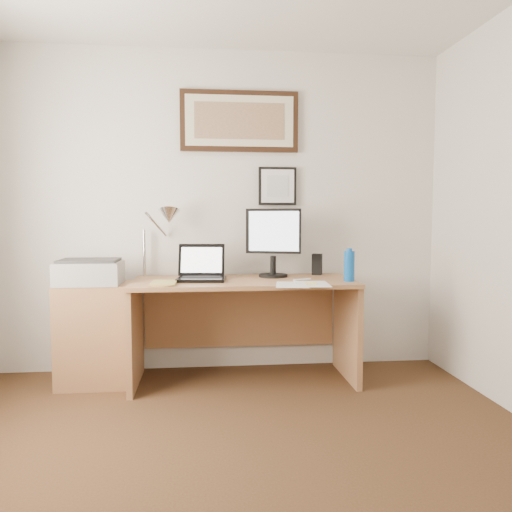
{
  "coord_description": "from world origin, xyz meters",
  "views": [
    {
      "loc": [
        -0.13,
        -1.96,
        1.21
      ],
      "look_at": [
        0.22,
        1.43,
        0.94
      ],
      "focal_mm": 35.0,
      "sensor_mm": 36.0,
      "label": 1
    }
  ],
  "objects": [
    {
      "name": "side_cabinet",
      "position": [
        -0.92,
        1.68,
        0.36
      ],
      "size": [
        0.5,
        0.4,
        0.73
      ],
      "primitive_type": "cube",
      "color": "#92633D",
      "rests_on": "floor"
    },
    {
      "name": "book",
      "position": [
        -0.49,
        1.44,
        0.76
      ],
      "size": [
        0.17,
        0.23,
        0.02
      ],
      "primitive_type": "imported",
      "rotation": [
        0.0,
        0.0,
        -0.02
      ],
      "color": "tan",
      "rests_on": "desk"
    },
    {
      "name": "wall_back",
      "position": [
        0.0,
        2.0,
        1.25
      ],
      "size": [
        3.5,
        0.02,
        2.5
      ],
      "primitive_type": "cube",
      "color": "silver",
      "rests_on": "ground"
    },
    {
      "name": "speaker",
      "position": [
        0.76,
        1.89,
        0.83
      ],
      "size": [
        0.09,
        0.09,
        0.17
      ],
      "primitive_type": "cube",
      "rotation": [
        0.0,
        0.0,
        -0.41
      ],
      "color": "black",
      "rests_on": "desk"
    },
    {
      "name": "marker_pen",
      "position": [
        0.56,
        1.53,
        0.76
      ],
      "size": [
        0.14,
        0.06,
        0.02
      ],
      "primitive_type": "cylinder",
      "rotation": [
        0.0,
        1.57,
        0.35
      ],
      "color": "white",
      "rests_on": "desk"
    },
    {
      "name": "desk",
      "position": [
        0.15,
        1.72,
        0.51
      ],
      "size": [
        1.6,
        0.7,
        0.75
      ],
      "color": "#92633D",
      "rests_on": "floor"
    },
    {
      "name": "bottle_cap",
      "position": [
        0.9,
        1.48,
        0.98
      ],
      "size": [
        0.04,
        0.04,
        0.02
      ],
      "primitive_type": "cylinder",
      "color": "#0D55B1",
      "rests_on": "water_bottle"
    },
    {
      "name": "laptop",
      "position": [
        -0.15,
        1.65,
        0.81
      ],
      "size": [
        0.37,
        0.33,
        0.26
      ],
      "color": "black",
      "rests_on": "desk"
    },
    {
      "name": "water_bottle",
      "position": [
        0.9,
        1.48,
        0.86
      ],
      "size": [
        0.08,
        0.08,
        0.22
      ],
      "primitive_type": "cylinder",
      "color": "#0D55B1",
      "rests_on": "desk"
    },
    {
      "name": "lcd_monitor",
      "position": [
        0.39,
        1.78,
        1.04
      ],
      "size": [
        0.41,
        0.22,
        0.52
      ],
      "color": "black",
      "rests_on": "desk"
    },
    {
      "name": "picture_small",
      "position": [
        0.45,
        1.97,
        1.45
      ],
      "size": [
        0.3,
        0.03,
        0.3
      ],
      "color": "black",
      "rests_on": "wall_back"
    },
    {
      "name": "paper_sheet_a",
      "position": [
        0.46,
        1.33,
        0.75
      ],
      "size": [
        0.27,
        0.34,
        0.0
      ],
      "primitive_type": "cube",
      "rotation": [
        0.0,
        0.0,
        -0.16
      ],
      "color": "white",
      "rests_on": "desk"
    },
    {
      "name": "sticky_pad",
      "position": [
        0.59,
        1.32,
        0.76
      ],
      "size": [
        0.08,
        0.08,
        0.01
      ],
      "primitive_type": "cube",
      "rotation": [
        0.0,
        0.0,
        -0.06
      ],
      "color": "#F1E872",
      "rests_on": "desk"
    },
    {
      "name": "desk_lamp",
      "position": [
        -0.41,
        1.81,
        1.19
      ],
      "size": [
        0.29,
        0.27,
        0.53
      ],
      "color": "silver",
      "rests_on": "desk"
    },
    {
      "name": "floor",
      "position": [
        0.0,
        0.0,
        0.0
      ],
      "size": [
        4.0,
        4.0,
        0.0
      ],
      "primitive_type": "plane",
      "color": "#412917",
      "rests_on": "ground"
    },
    {
      "name": "paper_sheet_b",
      "position": [
        0.59,
        1.33,
        0.75
      ],
      "size": [
        0.25,
        0.34,
        0.0
      ],
      "primitive_type": "cube",
      "rotation": [
        0.0,
        0.0,
        -0.08
      ],
      "color": "white",
      "rests_on": "desk"
    },
    {
      "name": "printer",
      "position": [
        -0.94,
        1.65,
        0.82
      ],
      "size": [
        0.44,
        0.34,
        0.18
      ],
      "color": "#9D9DA0",
      "rests_on": "side_cabinet"
    },
    {
      "name": "picture_large",
      "position": [
        0.15,
        1.97,
        1.95
      ],
      "size": [
        0.92,
        0.04,
        0.47
      ],
      "color": "black",
      "rests_on": "wall_back"
    }
  ]
}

